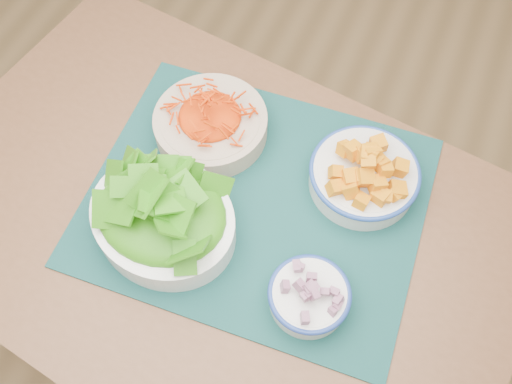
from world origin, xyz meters
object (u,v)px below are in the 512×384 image
table (216,240)px  onion_bowl (309,295)px  carrot_bowl (210,121)px  lettuce_bowl (162,214)px  squash_bowl (365,172)px  placemat (256,200)px

table → onion_bowl: size_ratio=8.65×
carrot_bowl → lettuce_bowl: (0.01, -0.23, 0.02)m
lettuce_bowl → onion_bowl: 0.29m
table → onion_bowl: bearing=-13.0°
carrot_bowl → lettuce_bowl: lettuce_bowl is taller
onion_bowl → squash_bowl: bearing=87.2°
carrot_bowl → onion_bowl: carrot_bowl is taller
carrot_bowl → squash_bowl: size_ratio=0.94×
placemat → carrot_bowl: bearing=139.7°
table → lettuce_bowl: lettuce_bowl is taller
placemat → squash_bowl: squash_bowl is taller
placemat → carrot_bowl: (-0.14, 0.11, 0.04)m
carrot_bowl → onion_bowl: size_ratio=1.70×
placemat → carrot_bowl: size_ratio=2.52×
table → onion_bowl: 0.28m
table → carrot_bowl: (-0.08, 0.17, 0.15)m
squash_bowl → lettuce_bowl: size_ratio=0.81×
table → onion_bowl: (0.22, -0.09, 0.14)m
lettuce_bowl → placemat: bearing=56.8°
lettuce_bowl → onion_bowl: (0.29, -0.03, -0.02)m
squash_bowl → onion_bowl: bearing=-92.8°
carrot_bowl → squash_bowl: 0.31m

